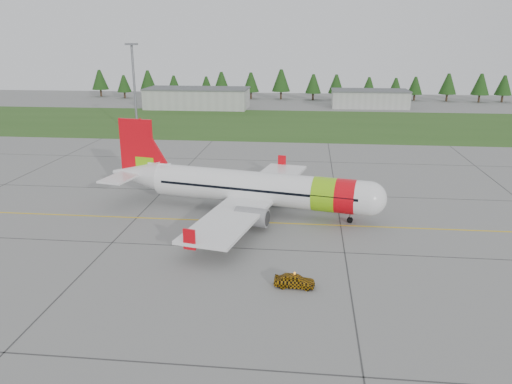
# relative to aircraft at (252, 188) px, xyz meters

# --- Properties ---
(ground) EXTENTS (320.00, 320.00, 0.00)m
(ground) POSITION_rel_aircraft_xyz_m (1.05, -11.71, -3.22)
(ground) COLOR gray
(ground) RESTS_ON ground
(aircraft) EXTENTS (36.46, 34.16, 11.16)m
(aircraft) POSITION_rel_aircraft_xyz_m (0.00, 0.00, 0.00)
(aircraft) COLOR white
(aircraft) RESTS_ON ground
(follow_me_car) EXTENTS (1.32, 1.53, 3.66)m
(follow_me_car) POSITION_rel_aircraft_xyz_m (6.11, -19.69, -1.39)
(follow_me_car) COLOR orange
(follow_me_car) RESTS_ON ground
(service_van) EXTENTS (1.73, 1.67, 4.14)m
(service_van) POSITION_rel_aircraft_xyz_m (-26.85, 39.04, -1.15)
(service_van) COLOR white
(service_van) RESTS_ON ground
(grass_strip) EXTENTS (320.00, 50.00, 0.03)m
(grass_strip) POSITION_rel_aircraft_xyz_m (1.05, 70.29, -3.20)
(grass_strip) COLOR #30561E
(grass_strip) RESTS_ON ground
(taxi_guideline) EXTENTS (120.00, 0.25, 0.02)m
(taxi_guideline) POSITION_rel_aircraft_xyz_m (1.05, -3.71, -3.21)
(taxi_guideline) COLOR gold
(taxi_guideline) RESTS_ON ground
(hangar_west) EXTENTS (32.00, 14.00, 6.00)m
(hangar_west) POSITION_rel_aircraft_xyz_m (-28.95, 98.29, -0.22)
(hangar_west) COLOR #A8A8A3
(hangar_west) RESTS_ON ground
(hangar_east) EXTENTS (24.00, 12.00, 5.20)m
(hangar_east) POSITION_rel_aircraft_xyz_m (26.05, 106.29, -0.62)
(hangar_east) COLOR #A8A8A3
(hangar_east) RESTS_ON ground
(floodlight_mast) EXTENTS (0.50, 0.50, 20.00)m
(floodlight_mast) POSITION_rel_aircraft_xyz_m (-30.95, 46.29, 6.78)
(floodlight_mast) COLOR slate
(floodlight_mast) RESTS_ON ground
(treeline) EXTENTS (160.00, 8.00, 10.00)m
(treeline) POSITION_rel_aircraft_xyz_m (1.05, 126.29, 1.78)
(treeline) COLOR #1C3F14
(treeline) RESTS_ON ground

